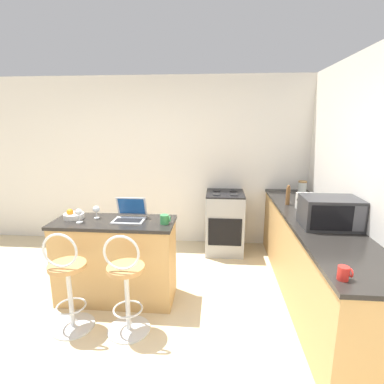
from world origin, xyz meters
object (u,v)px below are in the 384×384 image
at_px(mug_red, 344,273).
at_px(storage_jar, 302,187).
at_px(bar_stool_near, 68,284).
at_px(wine_glass_tall, 79,213).
at_px(stove_range, 224,222).
at_px(pepper_mill, 288,195).
at_px(microwave, 330,212).
at_px(wine_glass_short, 96,210).
at_px(fruit_bowl, 74,215).
at_px(toaster, 307,203).
at_px(mug_green, 165,219).
at_px(bar_stool_far, 126,287).
at_px(laptop, 130,214).

bearing_deg(mug_red, storage_jar, 80.88).
height_order(bar_stool_near, wine_glass_tall, wine_glass_tall).
bearing_deg(stove_range, storage_jar, 4.16).
xyz_separation_m(mug_red, pepper_mill, (0.05, 1.85, 0.08)).
distance_m(microwave, stove_range, 1.80).
bearing_deg(wine_glass_short, wine_glass_tall, -126.98).
distance_m(storage_jar, fruit_bowl, 3.11).
height_order(stove_range, wine_glass_short, wine_glass_short).
height_order(toaster, pepper_mill, pepper_mill).
xyz_separation_m(mug_green, fruit_bowl, (-1.01, 0.09, -0.01)).
bearing_deg(storage_jar, bar_stool_far, -135.76).
relative_size(bar_stool_near, toaster, 3.36).
height_order(wine_glass_tall, fruit_bowl, wine_glass_tall).
bearing_deg(fruit_bowl, mug_red, -24.77).
height_order(laptop, stove_range, laptop).
xyz_separation_m(microwave, wine_glass_tall, (-2.52, -0.08, -0.04)).
bearing_deg(microwave, bar_stool_far, -164.61).
bearing_deg(laptop, stove_range, 51.65).
relative_size(mug_green, fruit_bowl, 0.50).
bearing_deg(bar_stool_near, pepper_mill, 30.71).
bearing_deg(mug_red, pepper_mill, 88.45).
relative_size(laptop, stove_range, 0.35).
bearing_deg(microwave, mug_red, -104.51).
height_order(bar_stool_near, microwave, microwave).
xyz_separation_m(wine_glass_short, wine_glass_tall, (-0.12, -0.16, 0.01)).
xyz_separation_m(bar_stool_near, storage_jar, (2.59, 1.99, 0.54)).
relative_size(laptop, mug_red, 3.47).
bearing_deg(storage_jar, bar_stool_near, -142.47).
bearing_deg(stove_range, bar_stool_near, -127.69).
bearing_deg(wine_glass_tall, fruit_bowl, 134.08).
height_order(bar_stool_far, stove_range, bar_stool_far).
distance_m(microwave, mug_red, 1.09).
height_order(stove_range, storage_jar, storage_jar).
xyz_separation_m(stove_range, wine_glass_short, (-1.41, -1.31, 0.55)).
distance_m(laptop, wine_glass_tall, 0.52).
distance_m(stove_range, mug_green, 1.65).
bearing_deg(bar_stool_far, fruit_bowl, 141.89).
height_order(bar_stool_near, pepper_mill, pepper_mill).
height_order(laptop, pepper_mill, pepper_mill).
xyz_separation_m(laptop, stove_range, (1.04, 1.32, -0.51)).
bearing_deg(stove_range, wine_glass_tall, -136.29).
relative_size(wine_glass_short, storage_jar, 0.76).
distance_m(toaster, mug_red, 1.60).
bearing_deg(pepper_mill, fruit_bowl, -162.54).
bearing_deg(fruit_bowl, microwave, -0.93).
bearing_deg(wine_glass_short, mug_green, -9.29).
xyz_separation_m(pepper_mill, storage_jar, (0.35, 0.66, -0.03)).
xyz_separation_m(wine_glass_short, fruit_bowl, (-0.24, -0.03, -0.06)).
bearing_deg(bar_stool_near, wine_glass_short, 84.07).
bearing_deg(wine_glass_tall, mug_red, -23.30).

